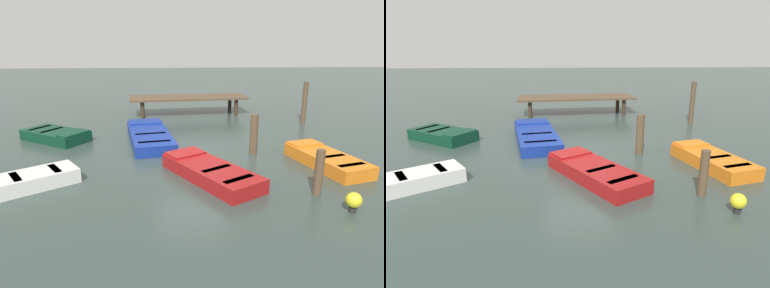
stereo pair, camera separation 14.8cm
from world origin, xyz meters
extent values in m
plane|color=#33423D|center=(0.00, 0.00, 0.00)|extent=(80.00, 80.00, 0.00)
cube|color=brown|center=(0.19, 6.77, 0.90)|extent=(6.30, 2.45, 0.10)
cylinder|color=#3C2E20|center=(2.57, 7.66, 0.42)|extent=(0.20, 0.20, 0.85)
cylinder|color=#3C2E20|center=(2.70, 6.38, 0.42)|extent=(0.20, 0.20, 0.85)
cylinder|color=#3C2E20|center=(-2.32, 7.16, 0.42)|extent=(0.20, 0.20, 0.85)
cylinder|color=#3C2E20|center=(-2.19, 5.88, 0.42)|extent=(0.20, 0.20, 0.85)
cube|color=orange|center=(4.16, -1.47, 0.20)|extent=(1.91, 3.12, 0.40)
cube|color=black|center=(4.16, -1.47, 0.34)|extent=(1.55, 2.63, 0.04)
cube|color=orange|center=(3.85, -0.38, 0.43)|extent=(1.18, 0.90, 0.06)
cube|color=black|center=(4.22, -1.68, 0.38)|extent=(0.93, 0.44, 0.04)
cube|color=black|center=(4.44, -2.45, 0.38)|extent=(0.93, 0.44, 0.04)
cube|color=#0C3823|center=(-5.30, 1.98, 0.20)|extent=(2.94, 2.55, 0.40)
cube|color=maroon|center=(-5.30, 1.98, 0.34)|extent=(2.45, 2.09, 0.04)
cube|color=#0C3823|center=(-4.44, 1.42, 0.43)|extent=(1.14, 1.32, 0.06)
cube|color=maroon|center=(-5.47, 2.09, 0.38)|extent=(0.73, 0.98, 0.04)
cube|color=maroon|center=(-6.08, 2.48, 0.38)|extent=(0.73, 0.98, 0.04)
cube|color=maroon|center=(0.40, -2.31, 0.20)|extent=(2.81, 3.49, 0.40)
cube|color=black|center=(0.40, -2.31, 0.34)|extent=(2.31, 2.92, 0.04)
cube|color=maroon|center=(-0.28, -1.21, 0.43)|extent=(1.34, 1.21, 0.06)
cube|color=black|center=(0.53, -2.53, 0.38)|extent=(0.93, 0.68, 0.04)
cube|color=black|center=(1.02, -3.31, 0.38)|extent=(0.93, 0.68, 0.04)
cube|color=silver|center=(-5.01, -3.00, 0.20)|extent=(3.57, 2.92, 0.40)
cube|color=#334772|center=(-5.01, -3.00, 0.34)|extent=(2.99, 2.42, 0.04)
cube|color=navy|center=(-4.78, -2.84, 0.38)|extent=(0.61, 0.75, 0.04)
cube|color=navy|center=(-3.96, -2.27, 0.38)|extent=(0.61, 0.75, 0.04)
cube|color=navy|center=(-1.57, 1.63, 0.20)|extent=(2.20, 4.29, 0.40)
cube|color=silver|center=(-1.57, 1.63, 0.34)|extent=(1.77, 3.63, 0.04)
cube|color=navy|center=(-1.87, 3.20, 0.43)|extent=(1.47, 1.13, 0.06)
cube|color=#A4A49F|center=(-1.52, 1.33, 0.38)|extent=(1.17, 0.41, 0.04)
cube|color=#A4A49F|center=(-1.31, 0.22, 0.38)|extent=(1.17, 0.41, 0.04)
cylinder|color=brown|center=(5.58, 4.35, 0.99)|extent=(0.23, 0.23, 1.97)
cylinder|color=brown|center=(2.14, -0.11, 0.70)|extent=(0.27, 0.27, 1.40)
cylinder|color=brown|center=(3.01, -3.52, 0.61)|extent=(0.22, 0.22, 1.21)
cylinder|color=#262626|center=(3.46, -4.47, 0.06)|extent=(0.16, 0.16, 0.12)
sphere|color=yellow|center=(3.46, -4.47, 0.30)|extent=(0.36, 0.36, 0.36)
camera|label=1|loc=(-0.64, -11.36, 3.79)|focal=31.99mm
camera|label=2|loc=(-0.49, -11.37, 3.79)|focal=31.99mm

